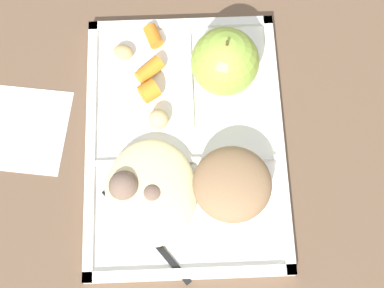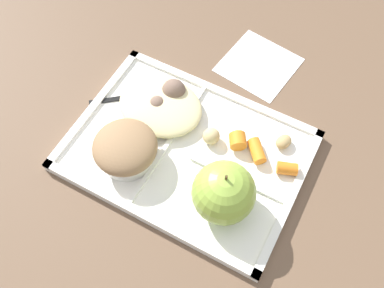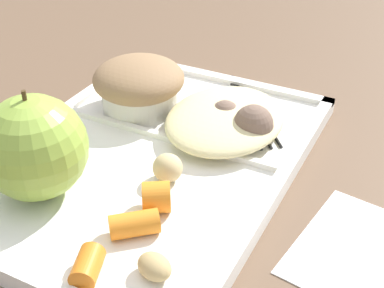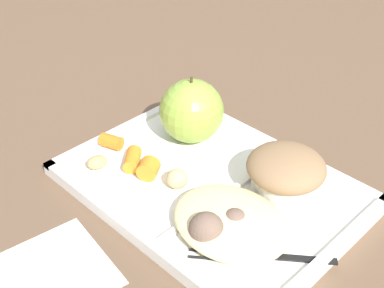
% 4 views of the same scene
% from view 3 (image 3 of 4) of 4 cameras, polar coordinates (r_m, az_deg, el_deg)
% --- Properties ---
extents(ground, '(6.00, 6.00, 0.00)m').
position_cam_3_polar(ground, '(0.51, -4.37, -2.25)').
color(ground, brown).
extents(lunch_tray, '(0.35, 0.25, 0.02)m').
position_cam_3_polar(lunch_tray, '(0.51, -4.42, -1.66)').
color(lunch_tray, white).
rests_on(lunch_tray, ground).
extents(green_apple, '(0.09, 0.09, 0.10)m').
position_cam_3_polar(green_apple, '(0.45, -16.33, -0.36)').
color(green_apple, '#93B742').
rests_on(green_apple, lunch_tray).
extents(bran_muffin, '(0.10, 0.10, 0.06)m').
position_cam_3_polar(bran_muffin, '(0.57, -5.61, 6.26)').
color(bran_muffin, silver).
rests_on(bran_muffin, lunch_tray).
extents(carrot_slice_edge, '(0.03, 0.03, 0.02)m').
position_cam_3_polar(carrot_slice_edge, '(0.39, -10.98, -12.58)').
color(carrot_slice_edge, orange).
rests_on(carrot_slice_edge, lunch_tray).
extents(carrot_slice_diagonal, '(0.03, 0.03, 0.03)m').
position_cam_3_polar(carrot_slice_diagonal, '(0.43, -3.78, -5.62)').
color(carrot_slice_diagonal, orange).
rests_on(carrot_slice_diagonal, lunch_tray).
extents(carrot_slice_large, '(0.04, 0.04, 0.02)m').
position_cam_3_polar(carrot_slice_large, '(0.41, -6.11, -8.41)').
color(carrot_slice_large, orange).
rests_on(carrot_slice_large, lunch_tray).
extents(potato_chunk_large, '(0.03, 0.03, 0.02)m').
position_cam_3_polar(potato_chunk_large, '(0.38, -3.98, -12.79)').
color(potato_chunk_large, tan).
rests_on(potato_chunk_large, lunch_tray).
extents(potato_chunk_golden, '(0.04, 0.04, 0.02)m').
position_cam_3_polar(potato_chunk_golden, '(0.46, -2.59, -2.52)').
color(potato_chunk_golden, tan).
rests_on(potato_chunk_golden, lunch_tray).
extents(egg_noodle_pile, '(0.14, 0.11, 0.03)m').
position_cam_3_polar(egg_noodle_pile, '(0.53, 3.50, 2.63)').
color(egg_noodle_pile, beige).
rests_on(egg_noodle_pile, lunch_tray).
extents(meatball_back, '(0.03, 0.03, 0.03)m').
position_cam_3_polar(meatball_back, '(0.54, 3.50, 3.07)').
color(meatball_back, '#755B4C').
rests_on(meatball_back, lunch_tray).
extents(meatball_front, '(0.04, 0.04, 0.04)m').
position_cam_3_polar(meatball_front, '(0.51, 6.49, 2.06)').
color(meatball_front, '#755B4C').
rests_on(meatball_front, lunch_tray).
extents(plastic_fork, '(0.13, 0.11, 0.00)m').
position_cam_3_polar(plastic_fork, '(0.56, 6.35, 3.04)').
color(plastic_fork, black).
rests_on(plastic_fork, lunch_tray).
extents(paper_napkin, '(0.13, 0.13, 0.00)m').
position_cam_3_polar(paper_napkin, '(0.44, 19.07, -11.36)').
color(paper_napkin, white).
rests_on(paper_napkin, ground).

